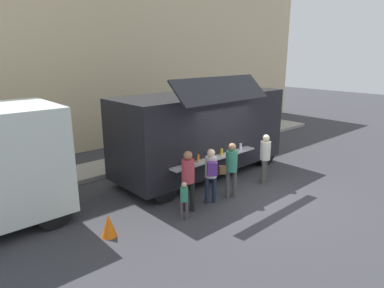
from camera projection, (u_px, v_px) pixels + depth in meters
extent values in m
plane|color=#38383D|center=(256.00, 194.00, 10.13)|extent=(60.00, 60.00, 0.00)
cube|color=#9E998E|center=(62.00, 178.00, 11.21)|extent=(28.00, 1.60, 0.15)
cube|color=beige|center=(40.00, 53.00, 13.59)|extent=(32.00, 2.40, 8.29)
cube|color=black|center=(202.00, 130.00, 11.49)|extent=(6.33, 2.37, 2.53)
cube|color=black|center=(222.00, 90.00, 9.63)|extent=(3.47, 0.83, 0.70)
cube|color=black|center=(211.00, 129.00, 10.25)|extent=(3.28, 0.17, 1.14)
cube|color=#B7B7BC|center=(216.00, 158.00, 10.33)|extent=(3.46, 0.43, 0.05)
cylinder|color=orange|center=(185.00, 162.00, 9.50)|extent=(0.07, 0.07, 0.21)
cylinder|color=orange|center=(198.00, 158.00, 9.84)|extent=(0.07, 0.07, 0.22)
cylinder|color=red|center=(211.00, 156.00, 10.14)|extent=(0.07, 0.07, 0.19)
cylinder|color=yellow|center=(222.00, 152.00, 10.46)|extent=(0.08, 0.08, 0.21)
cylinder|color=orange|center=(231.00, 149.00, 10.80)|extent=(0.06, 0.06, 0.19)
cylinder|color=silver|center=(241.00, 147.00, 11.09)|extent=(0.08, 0.08, 0.21)
cube|color=black|center=(257.00, 108.00, 13.39)|extent=(0.12, 1.90, 1.11)
cylinder|color=black|center=(227.00, 144.00, 14.06)|extent=(0.90, 0.28, 0.90)
cylinder|color=black|center=(265.00, 153.00, 12.70)|extent=(0.90, 0.28, 0.90)
cylinder|color=black|center=(127.00, 170.00, 10.87)|extent=(0.90, 0.28, 0.90)
cylinder|color=black|center=(164.00, 187.00, 9.50)|extent=(0.90, 0.28, 0.90)
cube|color=black|center=(54.00, 137.00, 8.78)|extent=(0.08, 1.94, 1.05)
cylinder|color=black|center=(27.00, 186.00, 9.61)|extent=(0.84, 0.26, 0.84)
cylinder|color=black|center=(53.00, 212.00, 8.08)|extent=(0.84, 0.26, 0.84)
cone|color=orange|center=(109.00, 225.00, 7.72)|extent=(0.36, 0.36, 0.55)
cylinder|color=#306235|center=(230.00, 133.00, 16.04)|extent=(0.60, 0.60, 0.87)
cylinder|color=#484844|center=(227.00, 184.00, 9.83)|extent=(0.13, 0.13, 0.81)
cylinder|color=#484844|center=(234.00, 184.00, 9.86)|extent=(0.13, 0.13, 0.81)
cylinder|color=#328062|center=(232.00, 161.00, 9.66)|extent=(0.34, 0.34, 0.61)
sphere|color=#9A6F51|center=(232.00, 147.00, 9.55)|extent=(0.23, 0.23, 0.23)
cube|color=brown|center=(222.00, 170.00, 9.68)|extent=(0.24, 0.22, 0.24)
cylinder|color=#1D253B|center=(207.00, 190.00, 9.44)|extent=(0.12, 0.12, 0.78)
cylinder|color=#1D253B|center=(214.00, 190.00, 9.45)|extent=(0.12, 0.12, 0.78)
cylinder|color=beige|center=(211.00, 167.00, 9.26)|extent=(0.32, 0.32, 0.59)
sphere|color=beige|center=(211.00, 153.00, 9.16)|extent=(0.22, 0.22, 0.22)
cube|color=#552B80|center=(212.00, 169.00, 9.02)|extent=(0.32, 0.30, 0.38)
cylinder|color=black|center=(184.00, 196.00, 8.96)|extent=(0.13, 0.13, 0.83)
cylinder|color=black|center=(192.00, 197.00, 8.94)|extent=(0.13, 0.13, 0.83)
cylinder|color=#B23A45|center=(188.00, 171.00, 8.76)|extent=(0.34, 0.34, 0.63)
sphere|color=#A16A4E|center=(188.00, 155.00, 8.64)|extent=(0.23, 0.23, 0.23)
cylinder|color=#4B4946|center=(263.00, 172.00, 10.83)|extent=(0.13, 0.13, 0.80)
cylinder|color=#4B4946|center=(265.00, 170.00, 11.01)|extent=(0.13, 0.13, 0.80)
cylinder|color=silver|center=(265.00, 150.00, 10.73)|extent=(0.33, 0.33, 0.61)
sphere|color=beige|center=(266.00, 138.00, 10.62)|extent=(0.22, 0.22, 0.22)
cylinder|color=#4D4445|center=(182.00, 210.00, 8.57)|extent=(0.08, 0.08, 0.49)
cylinder|color=#4D4445|center=(187.00, 210.00, 8.55)|extent=(0.08, 0.08, 0.49)
cylinder|color=#307F60|center=(184.00, 194.00, 8.45)|extent=(0.20, 0.20, 0.37)
sphere|color=#CEAC88|center=(184.00, 185.00, 8.38)|extent=(0.14, 0.14, 0.14)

